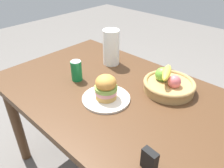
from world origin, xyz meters
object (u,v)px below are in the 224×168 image
object	(u,v)px
sandwich	(106,87)
soda_can	(76,71)
fruit_basket	(169,84)
plate	(106,98)
napkin_holder	(149,160)
paper_towel_roll	(111,47)

from	to	relation	value
sandwich	soda_can	xyz separation A→B (m)	(-0.27, 0.02, -0.01)
soda_can	fruit_basket	bearing A→B (deg)	30.89
plate	fruit_basket	world-z (taller)	fruit_basket
soda_can	plate	bearing A→B (deg)	-5.04
plate	fruit_basket	xyz separation A→B (m)	(0.19, 0.30, 0.04)
plate	napkin_holder	xyz separation A→B (m)	(0.42, -0.20, 0.04)
sandwich	napkin_holder	bearing A→B (deg)	-25.61
fruit_basket	napkin_holder	xyz separation A→B (m)	(0.22, -0.50, 0.00)
paper_towel_roll	napkin_holder	bearing A→B (deg)	-37.34
fruit_basket	paper_towel_roll	size ratio (longest dim) A/B	1.21
plate	napkin_holder	bearing A→B (deg)	-25.61
napkin_holder	soda_can	bearing A→B (deg)	167.54
plate	napkin_holder	size ratio (longest dim) A/B	2.86
sandwich	fruit_basket	world-z (taller)	sandwich
fruit_basket	paper_towel_roll	distance (m)	0.47
paper_towel_roll	napkin_holder	distance (m)	0.87
sandwich	fruit_basket	bearing A→B (deg)	57.49
soda_can	napkin_holder	xyz separation A→B (m)	(0.69, -0.22, -0.02)
plate	fruit_basket	size ratio (longest dim) A/B	0.89
sandwich	soda_can	distance (m)	0.27
sandwich	paper_towel_roll	bearing A→B (deg)	129.92
plate	paper_towel_roll	xyz separation A→B (m)	(-0.27, 0.33, 0.11)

